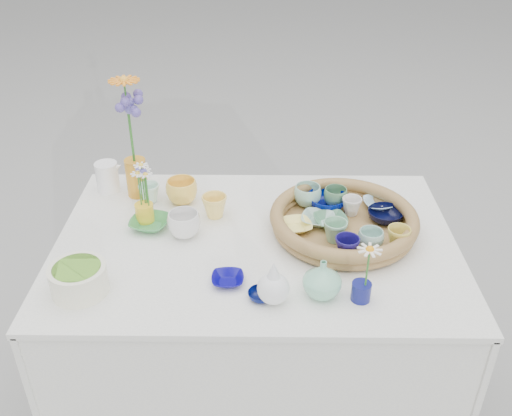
{
  "coord_description": "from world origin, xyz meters",
  "views": [
    {
      "loc": [
        0.02,
        -1.48,
        1.79
      ],
      "look_at": [
        0.0,
        0.02,
        0.87
      ],
      "focal_mm": 40.0,
      "sensor_mm": 36.0,
      "label": 1
    }
  ],
  "objects_px": {
    "display_table": "(256,402)",
    "bud_vase_seafoam": "(322,279)",
    "wicker_tray": "(343,221)",
    "tall_vase_yellow": "(137,177)"
  },
  "relations": [
    {
      "from": "display_table",
      "to": "bud_vase_seafoam",
      "type": "bearing_deg",
      "value": -55.23
    },
    {
      "from": "display_table",
      "to": "bud_vase_seafoam",
      "type": "height_order",
      "value": "bud_vase_seafoam"
    },
    {
      "from": "wicker_tray",
      "to": "bud_vase_seafoam",
      "type": "bearing_deg",
      "value": -107.04
    },
    {
      "from": "bud_vase_seafoam",
      "to": "tall_vase_yellow",
      "type": "distance_m",
      "value": 0.82
    },
    {
      "from": "wicker_tray",
      "to": "tall_vase_yellow",
      "type": "bearing_deg",
      "value": 161.98
    },
    {
      "from": "bud_vase_seafoam",
      "to": "tall_vase_yellow",
      "type": "xyz_separation_m",
      "value": [
        -0.61,
        0.54,
        0.01
      ]
    },
    {
      "from": "tall_vase_yellow",
      "to": "bud_vase_seafoam",
      "type": "bearing_deg",
      "value": -41.81
    },
    {
      "from": "wicker_tray",
      "to": "bud_vase_seafoam",
      "type": "relative_size",
      "value": 4.23
    },
    {
      "from": "display_table",
      "to": "bud_vase_seafoam",
      "type": "distance_m",
      "value": 0.88
    },
    {
      "from": "display_table",
      "to": "tall_vase_yellow",
      "type": "xyz_separation_m",
      "value": [
        -0.42,
        0.28,
        0.83
      ]
    }
  ]
}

